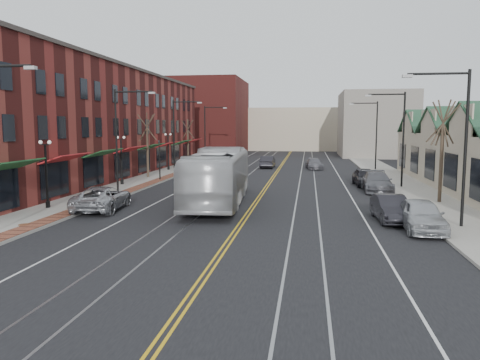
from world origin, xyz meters
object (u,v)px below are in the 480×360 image
(transit_bus, at_px, (218,177))
(parked_suv, at_px, (102,198))
(parked_car_c, at_px, (377,182))
(parked_car_a, at_px, (421,215))
(parked_car_d, at_px, (365,177))
(parked_car_b, at_px, (391,209))

(transit_bus, xyz_separation_m, parked_suv, (-6.83, -3.42, -1.12))
(parked_car_c, bearing_deg, transit_bus, -145.89)
(parked_suv, xyz_separation_m, parked_car_a, (18.60, -3.18, 0.05))
(parked_car_c, bearing_deg, parked_car_d, 98.17)
(parked_car_d, bearing_deg, parked_suv, -143.65)
(parked_car_a, bearing_deg, transit_bus, 151.09)
(parked_suv, relative_size, parked_car_d, 1.18)
(parked_suv, height_order, parked_car_b, parked_suv)
(transit_bus, relative_size, parked_car_c, 2.47)
(transit_bus, relative_size, parked_car_d, 2.90)
(parked_car_a, height_order, parked_car_c, parked_car_a)
(parked_car_b, bearing_deg, parked_suv, 173.50)
(transit_bus, xyz_separation_m, parked_car_c, (11.56, 7.67, -1.09))
(parked_car_c, distance_m, parked_car_d, 3.68)
(parked_suv, relative_size, parked_car_b, 1.24)
(parked_suv, height_order, parked_car_d, parked_car_d)
(parked_suv, distance_m, parked_car_b, 17.50)
(parked_car_d, bearing_deg, parked_car_c, -85.48)
(parked_car_b, xyz_separation_m, parked_car_c, (0.90, 12.05, 0.06))
(parked_car_b, relative_size, parked_car_d, 0.95)
(parked_suv, bearing_deg, parked_car_b, 170.84)
(parked_suv, height_order, parked_car_a, parked_car_a)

